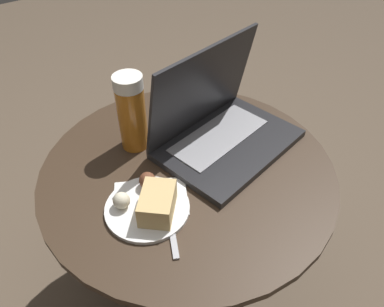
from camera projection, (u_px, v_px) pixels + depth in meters
The scene contains 7 objects.
ground_plane at pixel (189, 284), 1.26m from camera, with size 6.00×6.00×0.00m, color brown.
table at pixel (188, 206), 0.99m from camera, with size 0.70×0.70×0.54m.
napkin at pixel (151, 198), 0.82m from camera, with size 0.19×0.18×0.00m.
laptop at pixel (220, 126), 0.93m from camera, with size 0.38×0.30×0.25m.
beer_glass at pixel (132, 113), 0.89m from camera, with size 0.07×0.07×0.20m.
snack_plate at pixel (150, 203), 0.78m from camera, with size 0.18×0.18×0.06m.
fork at pixel (170, 220), 0.77m from camera, with size 0.09×0.15×0.00m.
Camera 1 is at (-0.37, -0.53, 1.17)m, focal length 35.00 mm.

